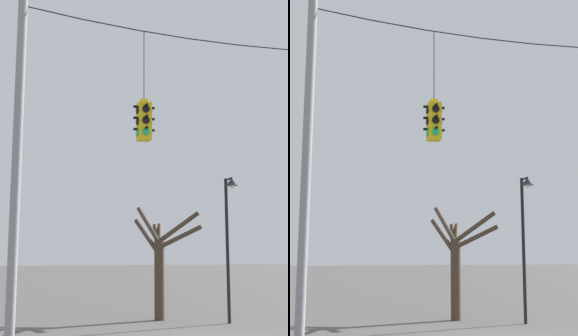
{
  "view_description": "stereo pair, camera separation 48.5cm",
  "coord_description": "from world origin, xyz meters",
  "views": [
    {
      "loc": [
        -5.96,
        -13.14,
        2.42
      ],
      "look_at": [
        -2.11,
        -0.45,
        4.64
      ],
      "focal_mm": 55.0,
      "sensor_mm": 36.0,
      "label": 1
    },
    {
      "loc": [
        -5.5,
        -13.28,
        2.42
      ],
      "look_at": [
        -2.11,
        -0.45,
        4.64
      ],
      "focal_mm": 55.0,
      "sensor_mm": 36.0,
      "label": 2
    }
  ],
  "objects": [
    {
      "name": "traffic_light_near_right_pole",
      "position": [
        -2.11,
        -0.45,
        5.92
      ],
      "size": [
        0.58,
        0.58,
        3.06
      ],
      "color": "yellow"
    },
    {
      "name": "bare_tree",
      "position": [
        0.4,
        5.73,
        2.25
      ],
      "size": [
        2.44,
        2.92,
        4.39
      ],
      "color": "#423326",
      "rests_on": "ground_plane"
    },
    {
      "name": "span_wire",
      "position": [
        -0.0,
        -0.45,
        8.51
      ],
      "size": [
        10.72,
        0.03,
        0.35
      ],
      "color": "black"
    },
    {
      "name": "utility_pole_left",
      "position": [
        -5.36,
        -0.45,
        4.54
      ],
      "size": [
        0.24,
        0.24,
        9.11
      ],
      "color": "gray",
      "rests_on": "ground_plane"
    },
    {
      "name": "street_lamp",
      "position": [
        2.4,
        3.76,
        3.7
      ],
      "size": [
        0.45,
        0.78,
        5.18
      ],
      "color": "black",
      "rests_on": "ground_plane"
    }
  ]
}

